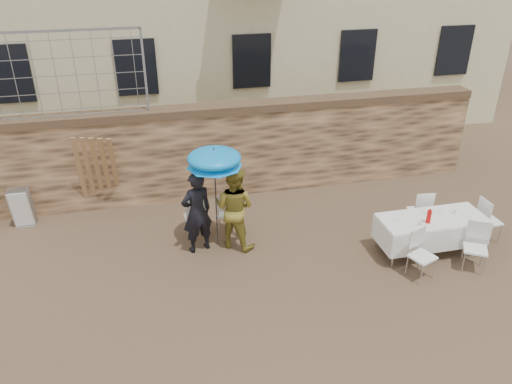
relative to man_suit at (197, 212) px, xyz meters
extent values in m
plane|color=brown|center=(0.70, -2.61, -0.87)|extent=(80.00, 80.00, 0.00)
cube|color=#866243|center=(0.70, 2.39, 0.23)|extent=(13.00, 0.50, 2.20)
imported|color=black|center=(0.00, 0.00, 0.00)|extent=(0.73, 0.60, 1.73)
imported|color=gold|center=(0.75, 0.00, 0.01)|extent=(1.08, 1.04, 1.75)
cylinder|color=#3F3F44|center=(0.40, 0.10, 0.02)|extent=(0.03, 0.03, 1.78)
cone|color=#0984DC|center=(0.40, 0.10, 1.02)|extent=(1.08, 1.08, 0.22)
cube|color=white|center=(4.51, -1.08, -0.12)|extent=(2.10, 0.85, 0.05)
cylinder|color=silver|center=(3.56, -1.43, -0.50)|extent=(0.04, 0.04, 0.74)
cylinder|color=silver|center=(5.46, -1.43, -0.50)|extent=(0.04, 0.04, 0.74)
cylinder|color=silver|center=(3.56, -0.74, -0.50)|extent=(0.04, 0.04, 0.74)
cylinder|color=silver|center=(5.46, -0.74, -0.50)|extent=(0.04, 0.04, 0.74)
cylinder|color=red|center=(4.31, -1.23, 0.04)|extent=(0.09, 0.09, 0.26)
camera|label=1|loc=(-0.77, -8.51, 4.88)|focal=35.00mm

